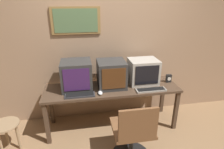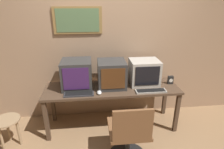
{
  "view_description": "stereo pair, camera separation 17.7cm",
  "coord_description": "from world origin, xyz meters",
  "px_view_note": "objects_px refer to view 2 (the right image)",
  "views": [
    {
      "loc": [
        -0.46,
        -1.66,
        1.98
      ],
      "look_at": [
        0.0,
        0.9,
        0.92
      ],
      "focal_mm": 30.0,
      "sensor_mm": 36.0,
      "label": 1
    },
    {
      "loc": [
        -0.28,
        -1.69,
        1.98
      ],
      "look_at": [
        0.0,
        0.9,
        0.92
      ],
      "focal_mm": 30.0,
      "sensor_mm": 36.0,
      "label": 2
    }
  ],
  "objects_px": {
    "monitor_left": "(77,74)",
    "mouse_near_keyboard": "(99,92)",
    "office_chair": "(129,137)",
    "desk_clock": "(170,80)",
    "side_stool": "(8,125)",
    "keyboard_main": "(79,94)",
    "keyboard_side": "(151,91)",
    "monitor_right": "(144,72)",
    "monitor_center": "(111,74)"
  },
  "relations": [
    {
      "from": "keyboard_side",
      "to": "office_chair",
      "type": "relative_size",
      "value": 0.51
    },
    {
      "from": "monitor_center",
      "to": "keyboard_side",
      "type": "distance_m",
      "value": 0.64
    },
    {
      "from": "monitor_center",
      "to": "mouse_near_keyboard",
      "type": "relative_size",
      "value": 3.76
    },
    {
      "from": "monitor_left",
      "to": "mouse_near_keyboard",
      "type": "distance_m",
      "value": 0.46
    },
    {
      "from": "mouse_near_keyboard",
      "to": "side_stool",
      "type": "distance_m",
      "value": 1.35
    },
    {
      "from": "mouse_near_keyboard",
      "to": "desk_clock",
      "type": "distance_m",
      "value": 1.18
    },
    {
      "from": "office_chair",
      "to": "monitor_center",
      "type": "bearing_deg",
      "value": 99.06
    },
    {
      "from": "monitor_right",
      "to": "desk_clock",
      "type": "xyz_separation_m",
      "value": [
        0.42,
        -0.06,
        -0.13
      ]
    },
    {
      "from": "monitor_center",
      "to": "keyboard_side",
      "type": "relative_size",
      "value": 0.94
    },
    {
      "from": "mouse_near_keyboard",
      "to": "side_stool",
      "type": "xyz_separation_m",
      "value": [
        -1.29,
        -0.12,
        -0.38
      ]
    },
    {
      "from": "keyboard_side",
      "to": "monitor_right",
      "type": "bearing_deg",
      "value": 96.06
    },
    {
      "from": "desk_clock",
      "to": "office_chair",
      "type": "distance_m",
      "value": 1.21
    },
    {
      "from": "keyboard_side",
      "to": "office_chair",
      "type": "distance_m",
      "value": 0.78
    },
    {
      "from": "monitor_right",
      "to": "mouse_near_keyboard",
      "type": "height_order",
      "value": "monitor_right"
    },
    {
      "from": "mouse_near_keyboard",
      "to": "side_stool",
      "type": "height_order",
      "value": "mouse_near_keyboard"
    },
    {
      "from": "keyboard_main",
      "to": "keyboard_side",
      "type": "relative_size",
      "value": 0.93
    },
    {
      "from": "keyboard_main",
      "to": "side_stool",
      "type": "bearing_deg",
      "value": -173.52
    },
    {
      "from": "monitor_left",
      "to": "keyboard_side",
      "type": "distance_m",
      "value": 1.13
    },
    {
      "from": "mouse_near_keyboard",
      "to": "office_chair",
      "type": "distance_m",
      "value": 0.75
    },
    {
      "from": "keyboard_main",
      "to": "side_stool",
      "type": "xyz_separation_m",
      "value": [
        -1.0,
        -0.11,
        -0.37
      ]
    },
    {
      "from": "desk_clock",
      "to": "office_chair",
      "type": "height_order",
      "value": "office_chair"
    },
    {
      "from": "side_stool",
      "to": "monitor_right",
      "type": "bearing_deg",
      "value": 11.2
    },
    {
      "from": "keyboard_main",
      "to": "desk_clock",
      "type": "height_order",
      "value": "desk_clock"
    },
    {
      "from": "desk_clock",
      "to": "keyboard_side",
      "type": "bearing_deg",
      "value": -148.18
    },
    {
      "from": "keyboard_main",
      "to": "desk_clock",
      "type": "bearing_deg",
      "value": 8.95
    },
    {
      "from": "desk_clock",
      "to": "side_stool",
      "type": "relative_size",
      "value": 0.3
    },
    {
      "from": "monitor_center",
      "to": "mouse_near_keyboard",
      "type": "xyz_separation_m",
      "value": [
        -0.2,
        -0.24,
        -0.18
      ]
    },
    {
      "from": "keyboard_main",
      "to": "keyboard_side",
      "type": "bearing_deg",
      "value": -0.91
    },
    {
      "from": "desk_clock",
      "to": "side_stool",
      "type": "xyz_separation_m",
      "value": [
        -2.44,
        -0.34,
        -0.43
      ]
    },
    {
      "from": "desk_clock",
      "to": "keyboard_main",
      "type": "bearing_deg",
      "value": -171.05
    },
    {
      "from": "office_chair",
      "to": "side_stool",
      "type": "distance_m",
      "value": 1.69
    },
    {
      "from": "keyboard_main",
      "to": "keyboard_side",
      "type": "height_order",
      "value": "same"
    },
    {
      "from": "desk_clock",
      "to": "monitor_center",
      "type": "bearing_deg",
      "value": 179.09
    },
    {
      "from": "desk_clock",
      "to": "mouse_near_keyboard",
      "type": "bearing_deg",
      "value": -169.02
    },
    {
      "from": "monitor_left",
      "to": "monitor_right",
      "type": "height_order",
      "value": "monitor_left"
    },
    {
      "from": "keyboard_side",
      "to": "mouse_near_keyboard",
      "type": "xyz_separation_m",
      "value": [
        -0.76,
        0.02,
        0.01
      ]
    },
    {
      "from": "keyboard_side",
      "to": "desk_clock",
      "type": "xyz_separation_m",
      "value": [
        0.39,
        0.24,
        0.05
      ]
    },
    {
      "from": "keyboard_main",
      "to": "desk_clock",
      "type": "relative_size",
      "value": 3.2
    },
    {
      "from": "monitor_left",
      "to": "side_stool",
      "type": "relative_size",
      "value": 1.01
    },
    {
      "from": "monitor_left",
      "to": "monitor_center",
      "type": "xyz_separation_m",
      "value": [
        0.52,
        -0.02,
        -0.01
      ]
    },
    {
      "from": "keyboard_main",
      "to": "desk_clock",
      "type": "distance_m",
      "value": 1.46
    },
    {
      "from": "mouse_near_keyboard",
      "to": "desk_clock",
      "type": "height_order",
      "value": "desk_clock"
    },
    {
      "from": "monitor_right",
      "to": "mouse_near_keyboard",
      "type": "xyz_separation_m",
      "value": [
        -0.73,
        -0.28,
        -0.18
      ]
    },
    {
      "from": "mouse_near_keyboard",
      "to": "monitor_right",
      "type": "bearing_deg",
      "value": 21.23
    },
    {
      "from": "monitor_right",
      "to": "office_chair",
      "type": "height_order",
      "value": "monitor_right"
    },
    {
      "from": "monitor_left",
      "to": "office_chair",
      "type": "distance_m",
      "value": 1.19
    },
    {
      "from": "monitor_center",
      "to": "office_chair",
      "type": "height_order",
      "value": "monitor_center"
    },
    {
      "from": "monitor_left",
      "to": "office_chair",
      "type": "height_order",
      "value": "monitor_left"
    },
    {
      "from": "monitor_left",
      "to": "monitor_right",
      "type": "distance_m",
      "value": 1.05
    },
    {
      "from": "keyboard_side",
      "to": "side_stool",
      "type": "bearing_deg",
      "value": -177.29
    }
  ]
}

